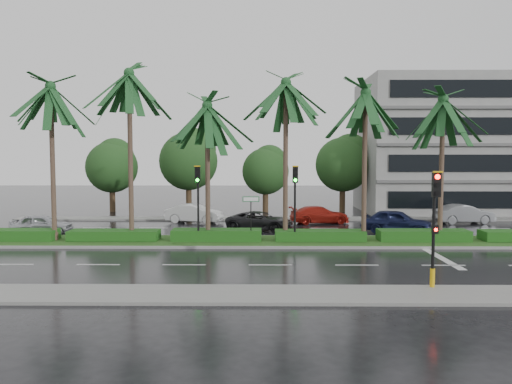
{
  "coord_description": "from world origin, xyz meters",
  "views": [
    {
      "loc": [
        -0.46,
        -27.78,
        4.98
      ],
      "look_at": [
        -0.72,
        1.5,
        2.94
      ],
      "focal_mm": 35.0,
      "sensor_mm": 36.0,
      "label": 1
    }
  ],
  "objects_px": {
    "signal_median_left": "(198,192)",
    "car_red": "(320,215)",
    "car_white": "(194,213)",
    "car_darkgrey": "(260,221)",
    "car_blue": "(396,221)",
    "car_silver": "(42,224)",
    "signal_near": "(435,224)",
    "car_grey": "(464,214)",
    "street_sign": "(251,207)"
  },
  "relations": [
    {
      "from": "signal_near",
      "to": "car_white",
      "type": "xyz_separation_m",
      "value": [
        -11.5,
        19.25,
        -1.79
      ]
    },
    {
      "from": "signal_near",
      "to": "signal_median_left",
      "type": "distance_m",
      "value": 13.93
    },
    {
      "from": "car_red",
      "to": "signal_near",
      "type": "bearing_deg",
      "value": 176.26
    },
    {
      "from": "signal_near",
      "to": "street_sign",
      "type": "xyz_separation_m",
      "value": [
        -7.0,
        9.87,
        -0.38
      ]
    },
    {
      "from": "signal_near",
      "to": "car_white",
      "type": "height_order",
      "value": "signal_near"
    },
    {
      "from": "car_darkgrey",
      "to": "car_blue",
      "type": "xyz_separation_m",
      "value": [
        9.0,
        -1.18,
        0.14
      ]
    },
    {
      "from": "street_sign",
      "to": "car_grey",
      "type": "bearing_deg",
      "value": 29.96
    },
    {
      "from": "signal_near",
      "to": "car_grey",
      "type": "bearing_deg",
      "value": 65.02
    },
    {
      "from": "signal_near",
      "to": "street_sign",
      "type": "relative_size",
      "value": 1.68
    },
    {
      "from": "car_blue",
      "to": "car_red",
      "type": "bearing_deg",
      "value": 65.67
    },
    {
      "from": "street_sign",
      "to": "signal_median_left",
      "type": "bearing_deg",
      "value": -176.53
    },
    {
      "from": "signal_near",
      "to": "car_blue",
      "type": "xyz_separation_m",
      "value": [
        2.5,
        14.31,
        -1.73
      ]
    },
    {
      "from": "street_sign",
      "to": "car_grey",
      "type": "height_order",
      "value": "street_sign"
    },
    {
      "from": "car_white",
      "to": "signal_median_left",
      "type": "bearing_deg",
      "value": -159.82
    },
    {
      "from": "car_silver",
      "to": "car_white",
      "type": "xyz_separation_m",
      "value": [
        9.07,
        5.86,
        0.06
      ]
    },
    {
      "from": "car_silver",
      "to": "car_red",
      "type": "distance_m",
      "value": 19.4
    },
    {
      "from": "car_white",
      "to": "car_red",
      "type": "distance_m",
      "value": 9.5
    },
    {
      "from": "signal_median_left",
      "to": "car_red",
      "type": "bearing_deg",
      "value": 49.34
    },
    {
      "from": "car_red",
      "to": "car_darkgrey",
      "type": "bearing_deg",
      "value": 118.18
    },
    {
      "from": "car_silver",
      "to": "car_red",
      "type": "relative_size",
      "value": 0.86
    },
    {
      "from": "street_sign",
      "to": "car_red",
      "type": "distance_m",
      "value": 10.52
    },
    {
      "from": "signal_near",
      "to": "car_grey",
      "type": "relative_size",
      "value": 1.0
    },
    {
      "from": "signal_median_left",
      "to": "car_darkgrey",
      "type": "distance_m",
      "value": 7.18
    },
    {
      "from": "street_sign",
      "to": "car_grey",
      "type": "distance_m",
      "value": 18.35
    },
    {
      "from": "car_silver",
      "to": "car_darkgrey",
      "type": "height_order",
      "value": "car_silver"
    },
    {
      "from": "signal_median_left",
      "to": "car_red",
      "type": "relative_size",
      "value": 0.98
    },
    {
      "from": "car_red",
      "to": "car_white",
      "type": "bearing_deg",
      "value": 78.77
    },
    {
      "from": "car_silver",
      "to": "street_sign",
      "type": "bearing_deg",
      "value": -108.67
    },
    {
      "from": "car_darkgrey",
      "to": "street_sign",
      "type": "bearing_deg",
      "value": -169.43
    },
    {
      "from": "car_darkgrey",
      "to": "signal_median_left",
      "type": "bearing_deg",
      "value": 164.58
    },
    {
      "from": "street_sign",
      "to": "car_white",
      "type": "bearing_deg",
      "value": 115.63
    },
    {
      "from": "signal_median_left",
      "to": "car_grey",
      "type": "xyz_separation_m",
      "value": [
        18.86,
        9.32,
        -2.28
      ]
    },
    {
      "from": "signal_median_left",
      "to": "car_grey",
      "type": "relative_size",
      "value": 1.0
    },
    {
      "from": "car_red",
      "to": "car_silver",
      "type": "bearing_deg",
      "value": 97.07
    },
    {
      "from": "car_white",
      "to": "car_darkgrey",
      "type": "distance_m",
      "value": 6.25
    },
    {
      "from": "car_white",
      "to": "car_grey",
      "type": "bearing_deg",
      "value": -79.41
    },
    {
      "from": "signal_near",
      "to": "car_white",
      "type": "bearing_deg",
      "value": 120.86
    },
    {
      "from": "street_sign",
      "to": "signal_near",
      "type": "bearing_deg",
      "value": -54.66
    },
    {
      "from": "car_white",
      "to": "signal_near",
      "type": "bearing_deg",
      "value": -137.88
    },
    {
      "from": "signal_median_left",
      "to": "car_white",
      "type": "distance_m",
      "value": 9.94
    },
    {
      "from": "car_white",
      "to": "street_sign",
      "type": "bearing_deg",
      "value": -143.1
    },
    {
      "from": "car_red",
      "to": "car_grey",
      "type": "distance_m",
      "value": 10.86
    },
    {
      "from": "car_darkgrey",
      "to": "car_silver",
      "type": "bearing_deg",
      "value": 114.17
    },
    {
      "from": "car_darkgrey",
      "to": "car_grey",
      "type": "height_order",
      "value": "car_grey"
    },
    {
      "from": "car_red",
      "to": "car_blue",
      "type": "height_order",
      "value": "car_blue"
    },
    {
      "from": "car_red",
      "to": "car_blue",
      "type": "relative_size",
      "value": 0.99
    },
    {
      "from": "car_blue",
      "to": "car_grey",
      "type": "relative_size",
      "value": 1.03
    },
    {
      "from": "street_sign",
      "to": "car_silver",
      "type": "xyz_separation_m",
      "value": [
        -13.57,
        3.52,
        -1.47
      ]
    },
    {
      "from": "car_darkgrey",
      "to": "car_grey",
      "type": "distance_m",
      "value": 15.75
    },
    {
      "from": "street_sign",
      "to": "car_darkgrey",
      "type": "distance_m",
      "value": 5.84
    }
  ]
}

